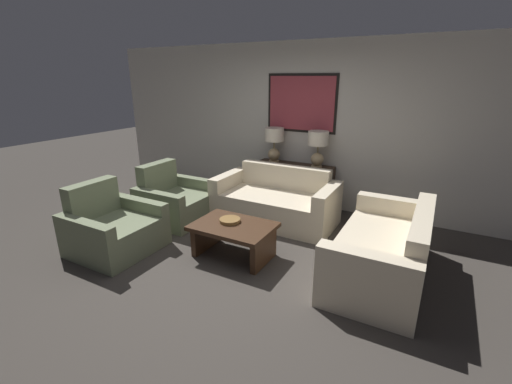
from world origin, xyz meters
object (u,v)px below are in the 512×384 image
object	(u,v)px
table_lamp_right	(318,145)
armchair_near_camera	(113,229)
couch_by_side	(384,252)
couch_by_back_wall	(276,203)
coffee_table	(234,234)
table_lamp_left	(274,141)
decorative_bowl	(230,220)
armchair_near_back_wall	(175,201)
console_table	(294,185)

from	to	relation	value
table_lamp_right	armchair_near_camera	bearing A→B (deg)	-125.09
table_lamp_right	couch_by_side	size ratio (longest dim) A/B	0.32
couch_by_back_wall	coffee_table	size ratio (longest dim) A/B	1.89
couch_by_side	coffee_table	distance (m)	1.73
table_lamp_left	armchair_near_camera	bearing A→B (deg)	-111.88
table_lamp_right	armchair_near_camera	world-z (taller)	table_lamp_right
table_lamp_right	couch_by_back_wall	distance (m)	1.14
armchair_near_camera	couch_by_back_wall	bearing A→B (deg)	52.64
table_lamp_left	decorative_bowl	xyz separation A→B (m)	(0.33, -1.91, -0.66)
table_lamp_left	armchair_near_back_wall	size ratio (longest dim) A/B	0.59
table_lamp_left	armchair_near_back_wall	bearing A→B (deg)	-126.50
table_lamp_left	armchair_near_back_wall	distance (m)	1.90
console_table	table_lamp_right	distance (m)	0.82
table_lamp_left	decorative_bowl	distance (m)	2.05
table_lamp_right	couch_by_back_wall	bearing A→B (deg)	-118.52
couch_by_side	armchair_near_camera	bearing A→B (deg)	-162.19
console_table	decorative_bowl	xyz separation A→B (m)	(-0.05, -1.91, 0.07)
coffee_table	decorative_bowl	world-z (taller)	decorative_bowl
table_lamp_right	armchair_near_back_wall	bearing A→B (deg)	-142.32
coffee_table	console_table	bearing A→B (deg)	90.85
console_table	table_lamp_right	size ratio (longest dim) A/B	2.25
armchair_near_camera	table_lamp_left	bearing A→B (deg)	68.12
console_table	armchair_near_back_wall	distance (m)	1.96
coffee_table	couch_by_side	bearing A→B (deg)	14.00
console_table	couch_by_side	xyz separation A→B (m)	(1.71, -1.54, -0.08)
decorative_bowl	armchair_near_camera	xyz separation A→B (m)	(-1.35, -0.63, -0.16)
armchair_near_back_wall	coffee_table	bearing A→B (deg)	-22.09
decorative_bowl	armchair_near_back_wall	xyz separation A→B (m)	(-1.35, 0.53, -0.16)
couch_by_back_wall	console_table	bearing A→B (deg)	90.00
console_table	armchair_near_back_wall	xyz separation A→B (m)	(-1.40, -1.38, -0.09)
couch_by_side	table_lamp_right	bearing A→B (deg)	130.84
decorative_bowl	couch_by_side	bearing A→B (deg)	11.95
console_table	coffee_table	xyz separation A→B (m)	(0.03, -1.96, -0.07)
table_lamp_left	decorative_bowl	world-z (taller)	table_lamp_left
couch_by_side	decorative_bowl	distance (m)	1.80
coffee_table	armchair_near_camera	world-z (taller)	armchair_near_camera
coffee_table	couch_by_back_wall	bearing A→B (deg)	91.33
table_lamp_left	table_lamp_right	world-z (taller)	same
table_lamp_left	coffee_table	bearing A→B (deg)	-78.14
coffee_table	decorative_bowl	bearing A→B (deg)	149.08
console_table	armchair_near_camera	size ratio (longest dim) A/B	1.33
table_lamp_right	decorative_bowl	bearing A→B (deg)	-102.71
console_table	table_lamp_left	distance (m)	0.82
couch_by_back_wall	couch_by_side	world-z (taller)	same
armchair_near_back_wall	couch_by_back_wall	bearing A→B (deg)	25.70
decorative_bowl	armchair_near_camera	distance (m)	1.50
decorative_bowl	armchair_near_back_wall	distance (m)	1.46
console_table	couch_by_side	world-z (taller)	couch_by_side
table_lamp_left	console_table	bearing A→B (deg)	-0.00
table_lamp_left	couch_by_back_wall	bearing A→B (deg)	-61.48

